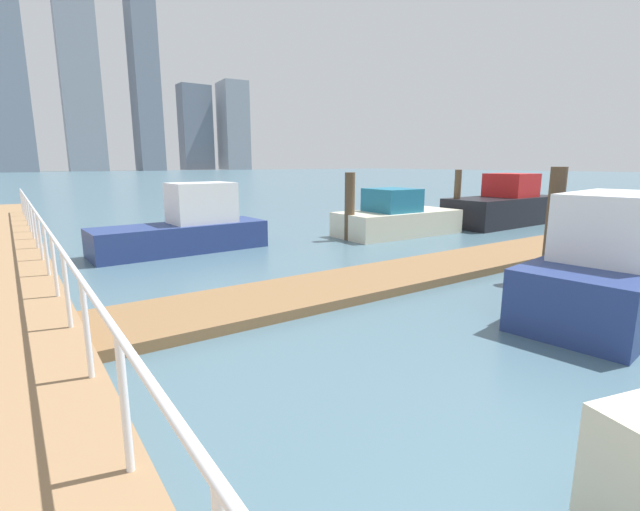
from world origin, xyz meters
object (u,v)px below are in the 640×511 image
at_px(moored_boat_1, 187,227).
at_px(moored_boat_5, 396,218).
at_px(moored_boat_3, 622,265).
at_px(moored_boat_0, 504,206).

height_order(moored_boat_1, moored_boat_5, moored_boat_1).
relative_size(moored_boat_1, moored_boat_3, 0.79).
relative_size(moored_boat_0, moored_boat_5, 1.21).
bearing_deg(moored_boat_0, moored_boat_1, 171.95).
xyz_separation_m(moored_boat_0, moored_boat_1, (-13.14, 1.86, -0.06)).
distance_m(moored_boat_0, moored_boat_5, 5.83).
height_order(moored_boat_0, moored_boat_3, moored_boat_0).
bearing_deg(moored_boat_1, moored_boat_3, -63.66).
distance_m(moored_boat_0, moored_boat_3, 11.47).
bearing_deg(moored_boat_3, moored_boat_0, 43.65).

